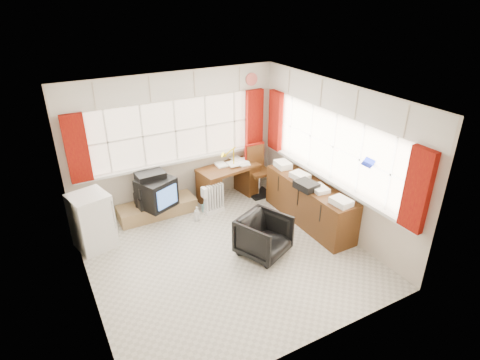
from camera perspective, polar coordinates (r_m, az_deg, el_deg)
The scene contains 19 objects.
ground at distance 6.40m, azimuth -1.92°, elevation -10.65°, with size 4.00×4.00×0.00m, color beige.
room_walls at distance 5.63m, azimuth -2.15°, elevation 1.67°, with size 4.00×4.00×4.00m.
window_back at distance 7.50m, azimuth -8.80°, elevation 3.19°, with size 3.70×0.12×3.60m.
window_right at distance 6.87m, azimuth 12.55°, elevation 0.65°, with size 0.12×3.70×3.60m.
curtains at distance 6.81m, azimuth 1.32°, elevation 5.71°, with size 3.83×3.83×1.15m.
overhead_cabinets at distance 6.65m, azimuth 1.57°, elevation 12.37°, with size 3.98×3.98×0.48m.
desk at distance 7.81m, azimuth -1.65°, elevation -0.09°, with size 1.24×0.73×0.72m.
desk_lamp at distance 7.62m, azimuth -0.91°, elevation 3.94°, with size 0.16×0.14×0.40m.
task_chair at distance 7.96m, azimuth 2.40°, elevation 1.75°, with size 0.43×0.45×1.03m.
office_chair at distance 6.26m, azimuth 3.38°, elevation -7.96°, with size 0.69×0.71×0.65m, color black.
radiator at distance 7.41m, azimuth -3.73°, elevation -3.02°, with size 0.39×0.19×0.56m.
credenza at distance 7.13m, azimuth 9.78°, elevation -3.12°, with size 0.50×2.00×0.85m.
file_tray at distance 6.76m, azimuth 9.42°, elevation -0.78°, with size 0.29×0.37×0.12m, color black.
tv_bench at distance 7.52m, azimuth -11.69°, elevation -3.98°, with size 1.40×0.50×0.25m, color #997E4C.
crt_tv at distance 7.23m, azimuth -11.76°, elevation -1.77°, with size 0.74×0.71×0.52m.
hifi_stack at distance 7.31m, azimuth -12.44°, elevation -1.29°, with size 0.61×0.40×0.62m.
mini_fridge at distance 6.77m, azimuth -20.30°, elevation -5.50°, with size 0.66×0.66×0.93m.
spray_bottle_a at distance 7.22m, azimuth -6.15°, elevation -4.79°, with size 0.11×0.11×0.28m, color silver.
spray_bottle_b at distance 7.51m, azimuth -5.11°, elevation -3.78°, with size 0.09×0.09×0.19m, color #7FBDB6.
Camera 1 is at (-2.28, -4.59, 3.83)m, focal length 30.00 mm.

